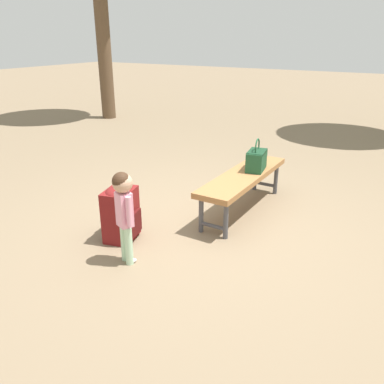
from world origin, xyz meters
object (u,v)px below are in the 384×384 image
Objects in this scene: handbag at (256,159)px; child_standing at (124,204)px; park_bench at (243,178)px; backpack_large at (121,211)px.

child_standing reaches higher than handbag.
handbag is at bearing 160.43° from park_bench.
handbag is 0.62× the size of backpack_large.
backpack_large is at bearing -30.42° from handbag.
child_standing reaches higher than backpack_large.
handbag is at bearing 163.90° from child_standing.
park_bench is at bearing 164.34° from child_standing.
park_bench is 1.44m from backpack_large.
backpack_large is at bearing -134.78° from child_standing.
park_bench is at bearing -19.57° from handbag.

